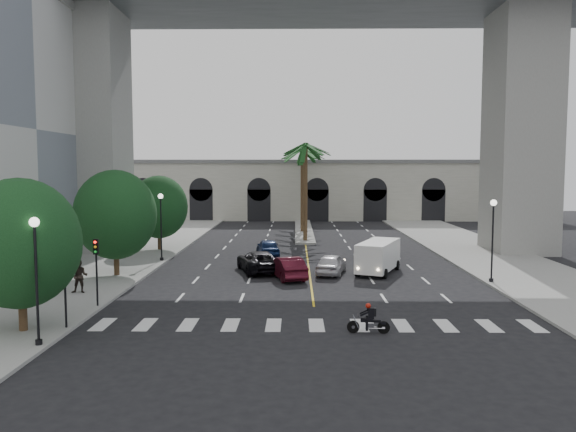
# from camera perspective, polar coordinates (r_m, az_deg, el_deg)

# --- Properties ---
(ground) EXTENTS (140.00, 140.00, 0.00)m
(ground) POSITION_cam_1_polar(r_m,az_deg,el_deg) (28.08, 2.79, -10.19)
(ground) COLOR black
(ground) RESTS_ON ground
(sidewalk_left) EXTENTS (8.00, 100.00, 0.15)m
(sidewalk_left) POSITION_cam_1_polar(r_m,az_deg,el_deg) (44.95, -17.48, -4.60)
(sidewalk_left) COLOR gray
(sidewalk_left) RESTS_ON ground
(sidewalk_right) EXTENTS (8.00, 100.00, 0.15)m
(sidewalk_right) POSITION_cam_1_polar(r_m,az_deg,el_deg) (45.61, 21.33, -4.58)
(sidewalk_right) COLOR gray
(sidewalk_right) RESTS_ON ground
(median) EXTENTS (2.00, 24.00, 0.20)m
(median) POSITION_cam_1_polar(r_m,az_deg,el_deg) (65.50, 1.61, -1.45)
(median) COLOR gray
(median) RESTS_ON ground
(pier_building) EXTENTS (71.00, 10.50, 8.50)m
(pier_building) POSITION_cam_1_polar(r_m,az_deg,el_deg) (82.16, 1.44, 2.74)
(pier_building) COLOR beige
(pier_building) RESTS_ON ground
(bridge) EXTENTS (75.00, 13.00, 26.00)m
(bridge) POSITION_cam_1_polar(r_m,az_deg,el_deg) (50.56, 6.02, 17.65)
(bridge) COLOR gray
(bridge) RESTS_ON ground
(palm_a) EXTENTS (3.20, 3.20, 10.30)m
(palm_a) POSITION_cam_1_polar(r_m,az_deg,el_deg) (55.14, 1.79, 6.73)
(palm_a) COLOR #47331E
(palm_a) RESTS_ON ground
(palm_b) EXTENTS (3.20, 3.20, 10.60)m
(palm_b) POSITION_cam_1_polar(r_m,az_deg,el_deg) (59.14, 1.82, 6.87)
(palm_b) COLOR #47331E
(palm_b) RESTS_ON ground
(palm_c) EXTENTS (3.20, 3.20, 10.10)m
(palm_c) POSITION_cam_1_polar(r_m,az_deg,el_deg) (63.12, 1.47, 6.33)
(palm_c) COLOR #47331E
(palm_c) RESTS_ON ground
(palm_d) EXTENTS (3.20, 3.20, 10.90)m
(palm_d) POSITION_cam_1_polar(r_m,az_deg,el_deg) (67.15, 1.73, 6.86)
(palm_d) COLOR #47331E
(palm_d) RESTS_ON ground
(palm_e) EXTENTS (3.20, 3.20, 10.40)m
(palm_e) POSITION_cam_1_polar(r_m,az_deg,el_deg) (71.13, 1.47, 6.38)
(palm_e) COLOR #47331E
(palm_e) RESTS_ON ground
(palm_f) EXTENTS (3.20, 3.20, 10.70)m
(palm_f) POSITION_cam_1_polar(r_m,az_deg,el_deg) (75.14, 1.66, 6.51)
(palm_f) COLOR #47331E
(palm_f) RESTS_ON ground
(street_tree_near) EXTENTS (5.20, 5.20, 6.89)m
(street_tree_near) POSITION_cam_1_polar(r_m,az_deg,el_deg) (27.12, -25.57, -2.52)
(street_tree_near) COLOR #382616
(street_tree_near) RESTS_ON ground
(street_tree_mid) EXTENTS (5.44, 5.44, 7.21)m
(street_tree_mid) POSITION_cam_1_polar(r_m,az_deg,el_deg) (39.11, -17.14, 0.13)
(street_tree_mid) COLOR #382616
(street_tree_mid) RESTS_ON ground
(street_tree_far) EXTENTS (5.04, 5.04, 6.68)m
(street_tree_far) POSITION_cam_1_polar(r_m,az_deg,el_deg) (50.66, -12.97, 0.90)
(street_tree_far) COLOR #382616
(street_tree_far) RESTS_ON ground
(lamp_post_left_near) EXTENTS (0.40, 0.40, 5.35)m
(lamp_post_left_near) POSITION_cam_1_polar(r_m,az_deg,el_deg) (24.76, -24.22, -5.02)
(lamp_post_left_near) COLOR black
(lamp_post_left_near) RESTS_ON ground
(lamp_post_left_far) EXTENTS (0.40, 0.40, 5.35)m
(lamp_post_left_far) POSITION_cam_1_polar(r_m,az_deg,el_deg) (44.52, -12.78, -0.50)
(lamp_post_left_far) COLOR black
(lamp_post_left_far) RESTS_ON ground
(lamp_post_right) EXTENTS (0.40, 0.40, 5.35)m
(lamp_post_right) POSITION_cam_1_polar(r_m,az_deg,el_deg) (37.44, 20.08, -1.67)
(lamp_post_right) COLOR black
(lamp_post_right) RESTS_ON ground
(traffic_signal_near) EXTENTS (0.25, 0.18, 3.65)m
(traffic_signal_near) POSITION_cam_1_polar(r_m,az_deg,el_deg) (27.09, -21.74, -5.64)
(traffic_signal_near) COLOR black
(traffic_signal_near) RESTS_ON ground
(traffic_signal_far) EXTENTS (0.25, 0.18, 3.65)m
(traffic_signal_far) POSITION_cam_1_polar(r_m,az_deg,el_deg) (30.77, -18.89, -4.33)
(traffic_signal_far) COLOR black
(traffic_signal_far) RESTS_ON ground
(motorcycle_rider) EXTENTS (1.89, 0.51, 1.36)m
(motorcycle_rider) POSITION_cam_1_polar(r_m,az_deg,el_deg) (25.45, 8.31, -10.38)
(motorcycle_rider) COLOR black
(motorcycle_rider) RESTS_ON ground
(car_a) EXTENTS (2.58, 4.44, 1.42)m
(car_a) POSITION_cam_1_polar(r_m,az_deg,el_deg) (39.00, 4.41, -4.87)
(car_a) COLOR silver
(car_a) RESTS_ON ground
(car_b) EXTENTS (2.77, 4.73, 1.47)m
(car_b) POSITION_cam_1_polar(r_m,az_deg,el_deg) (37.26, -0.05, -5.27)
(car_b) COLOR #430D19
(car_b) RESTS_ON ground
(car_c) EXTENTS (3.83, 5.81, 1.48)m
(car_c) POSITION_cam_1_polar(r_m,az_deg,el_deg) (39.76, -2.97, -4.62)
(car_c) COLOR black
(car_c) RESTS_ON ground
(car_d) EXTENTS (2.69, 5.77, 1.63)m
(car_d) POSITION_cam_1_polar(r_m,az_deg,el_deg) (47.38, 9.17, -3.06)
(car_d) COLOR #5E5D62
(car_d) RESTS_ON ground
(car_e) EXTENTS (2.32, 4.46, 1.45)m
(car_e) POSITION_cam_1_polar(r_m,az_deg,el_deg) (46.70, -2.04, -3.23)
(car_e) COLOR #10224C
(car_e) RESTS_ON ground
(cargo_van) EXTENTS (3.80, 5.57, 2.23)m
(cargo_van) POSITION_cam_1_polar(r_m,az_deg,el_deg) (39.58, 9.13, -3.99)
(cargo_van) COLOR silver
(cargo_van) RESTS_ON ground
(pedestrian_a) EXTENTS (0.70, 0.62, 1.62)m
(pedestrian_a) POSITION_cam_1_polar(r_m,az_deg,el_deg) (34.14, -23.00, -6.21)
(pedestrian_a) COLOR black
(pedestrian_a) RESTS_ON sidewalk_left
(pedestrian_b) EXTENTS (1.01, 0.81, 1.96)m
(pedestrian_b) POSITION_cam_1_polar(r_m,az_deg,el_deg) (34.46, -20.44, -5.74)
(pedestrian_b) COLOR black
(pedestrian_b) RESTS_ON sidewalk_left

